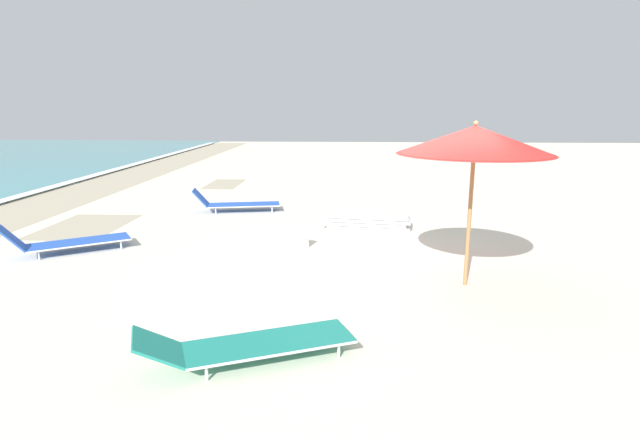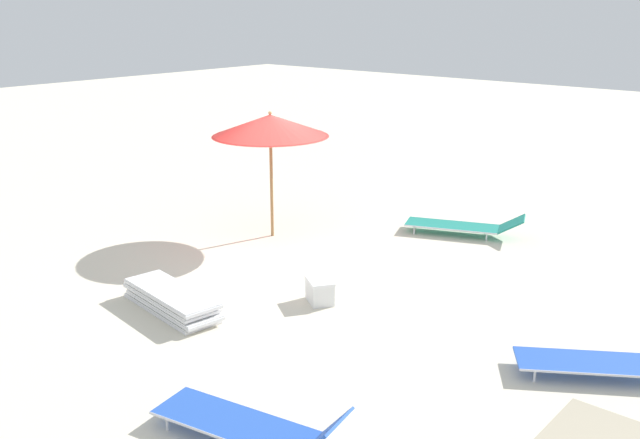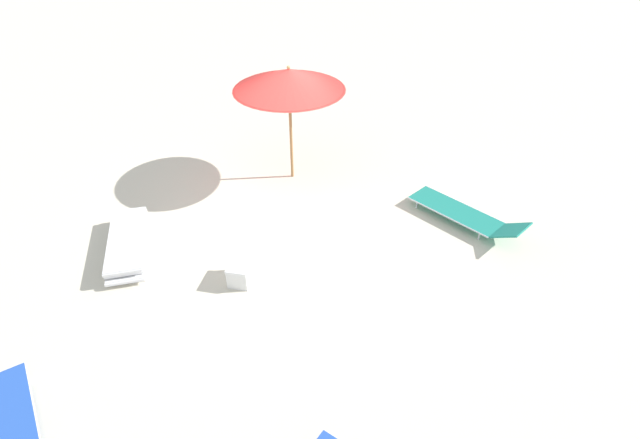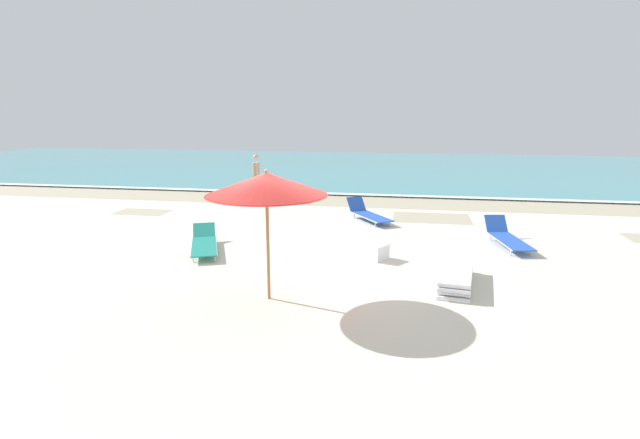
% 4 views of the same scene
% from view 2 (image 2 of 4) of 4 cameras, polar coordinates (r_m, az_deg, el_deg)
% --- Properties ---
extents(ground_plane, '(60.00, 60.00, 0.16)m').
position_cam_2_polar(ground_plane, '(13.33, -2.38, -2.81)').
color(ground_plane, beige).
extents(beach_umbrella, '(2.24, 2.24, 2.47)m').
position_cam_2_polar(beach_umbrella, '(13.64, -4.00, 7.49)').
color(beach_umbrella, '#9E7547').
rests_on(beach_umbrella, ground_plane).
extents(lounger_stack, '(0.88, 1.99, 0.32)m').
position_cam_2_polar(lounger_stack, '(10.94, -11.79, -6.33)').
color(lounger_stack, white).
rests_on(lounger_stack, ground_plane).
extents(sun_lounger_under_umbrella, '(1.67, 2.11, 0.61)m').
position_cam_2_polar(sun_lounger_under_umbrella, '(9.59, 22.07, -10.38)').
color(sun_lounger_under_umbrella, blue).
rests_on(sun_lounger_under_umbrella, ground_plane).
extents(sun_lounger_beside_umbrella, '(1.43, 2.35, 0.47)m').
position_cam_2_polar(sun_lounger_beside_umbrella, '(14.39, 11.44, -0.44)').
color(sun_lounger_beside_umbrella, '#1E8475').
rests_on(sun_lounger_beside_umbrella, ground_plane).
extents(sun_lounger_near_water_left, '(1.00, 2.26, 0.60)m').
position_cam_2_polar(sun_lounger_near_water_left, '(7.74, -5.49, -16.06)').
color(sun_lounger_near_water_left, blue).
rests_on(sun_lounger_near_water_left, ground_plane).
extents(cooler_box, '(0.57, 0.61, 0.37)m').
position_cam_2_polar(cooler_box, '(10.99, -0.02, -5.71)').
color(cooler_box, white).
rests_on(cooler_box, ground_plane).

